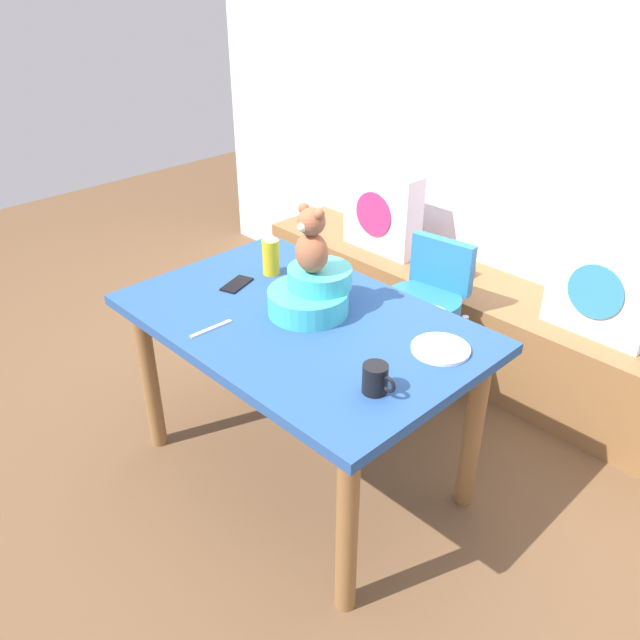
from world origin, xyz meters
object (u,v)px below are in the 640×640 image
Objects in this scene: pillow_floral_left at (382,211)px; coffee_mug at (376,379)px; book_stack at (451,269)px; cell_phone at (237,284)px; dining_table at (301,342)px; ketchup_bottle at (271,254)px; pillow_floral_right at (603,286)px; highchair at (425,303)px; dinner_plate_near at (441,349)px; teddy_bear at (311,241)px; infant_seat_teal at (312,293)px.

coffee_mug is (1.10, -1.30, 0.11)m from pillow_floral_left.
cell_phone is (-0.22, -1.19, 0.26)m from book_stack.
pillow_floral_left is 1.31m from dining_table.
coffee_mug reaches higher than book_stack.
pillow_floral_right is at bearing 45.79° from ketchup_bottle.
pillow_floral_right is 1.31m from dining_table.
highchair is 3.95× the size of dinner_plate_near.
cell_phone is at bearing -168.11° from teddy_bear.
highchair is at bearing 57.72° from ketchup_bottle.
dining_table is at bearing -24.75° from ketchup_bottle.
highchair is at bearing -33.67° from pillow_floral_left.
teddy_bear is (0.60, -1.09, 0.34)m from pillow_floral_left.
dinner_plate_near is 1.39× the size of cell_phone.
pillow_floral_left is 0.77m from highchair.
dining_table is 0.43m from ketchup_bottle.
pillow_floral_left is 0.50m from book_stack.
ketchup_bottle is (-0.34, 0.09, 0.02)m from infant_seat_teal.
pillow_floral_right is 2.20× the size of dinner_plate_near.
dinner_plate_near is (0.84, 0.03, -0.08)m from ketchup_bottle.
cell_phone is at bearing -130.26° from pillow_floral_right.
pillow_floral_right is 0.98m from dinner_plate_near.
pillow_floral_right is 3.67× the size of coffee_mug.
infant_seat_teal is (0.60, -1.09, 0.13)m from pillow_floral_left.
dinner_plate_near is (-0.13, -0.97, 0.07)m from pillow_floral_right.
book_stack is at bearing 78.92° from ketchup_bottle.
pillow_floral_right is 1.30m from teddy_bear.
book_stack is (-0.77, 0.02, -0.19)m from pillow_floral_right.
coffee_mug reaches higher than cell_phone.
coffee_mug is at bearing -28.20° from cell_phone.
ketchup_bottle is (-0.35, 0.16, 0.19)m from dining_table.
pillow_floral_right reaches higher than book_stack.
book_stack is 1.16m from infant_seat_teal.
teddy_bear reaches higher than dinner_plate_near.
highchair is (-0.60, -0.42, -0.16)m from pillow_floral_right.
highchair is at bearing 130.75° from dinner_plate_near.
teddy_bear is 1.74× the size of cell_phone.
dining_table is 0.53m from coffee_mug.
dinner_plate_near is at bearing -6.39° from cell_phone.
book_stack is at bearing 116.03° from coffee_mug.
dining_table is at bearing -18.36° from cell_phone.
pillow_floral_right is 0.75m from highchair.
infant_seat_teal reaches higher than book_stack.
teddy_bear reaches higher than pillow_floral_left.
pillow_floral_right is at bearing 82.62° from dinner_plate_near.
pillow_floral_left is 1.33× the size of infant_seat_teal.
coffee_mug is 0.87m from cell_phone.
coffee_mug is (0.50, -0.21, -0.23)m from teddy_bear.
cell_phone is (-0.38, -0.75, 0.22)m from highchair.
coffee_mug is at bearing -95.45° from pillow_floral_right.
teddy_bear reaches higher than dining_table.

